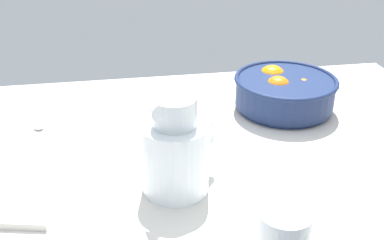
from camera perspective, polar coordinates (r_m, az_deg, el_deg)
ground_plane at (r=103.14cm, az=-1.68°, el=-5.08°), size 147.91×94.02×3.00cm
fruit_bowl at (r=123.30cm, az=11.47°, el=3.53°), size 27.07×27.07×9.90cm
juice_pitcher at (r=88.00cm, az=-2.06°, el=-4.61°), size 16.05×13.41×20.42cm
spoon at (r=121.51cm, az=-19.02°, el=-0.27°), size 6.63×13.74×1.00cm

